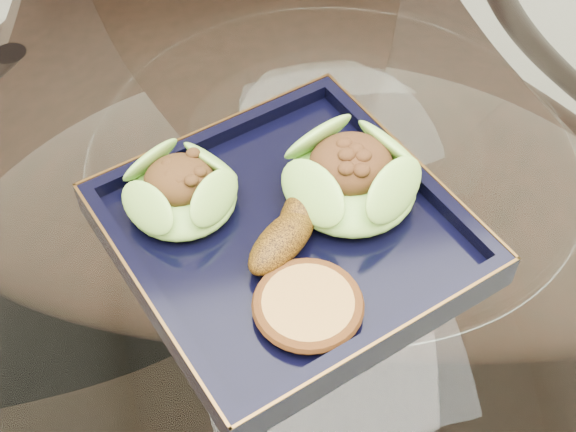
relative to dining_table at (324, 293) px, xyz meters
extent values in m
cylinder|color=white|center=(0.00, 0.00, 0.16)|extent=(1.10, 1.10, 0.01)
torus|color=black|center=(0.00, 0.00, 0.16)|extent=(1.13, 1.13, 0.02)
cylinder|color=black|center=(0.28, 0.28, -0.22)|extent=(0.04, 0.04, 0.75)
cylinder|color=black|center=(-0.28, 0.28, -0.22)|extent=(0.04, 0.04, 0.75)
cube|color=#321910|center=(0.01, 0.25, -0.09)|extent=(0.48, 0.48, 0.04)
cylinder|color=#321910|center=(-0.20, 0.07, -0.35)|extent=(0.03, 0.03, 0.49)
cylinder|color=#321910|center=(0.19, 0.05, -0.35)|extent=(0.03, 0.03, 0.49)
cylinder|color=#321910|center=(-0.18, 0.46, -0.35)|extent=(0.03, 0.03, 0.49)
cylinder|color=#321910|center=(0.21, 0.44, -0.35)|extent=(0.03, 0.03, 0.49)
cube|color=black|center=(-0.05, -0.05, 0.17)|extent=(0.34, 0.34, 0.02)
ellipsoid|color=#6DAF32|center=(-0.13, 0.00, 0.20)|extent=(0.12, 0.12, 0.03)
ellipsoid|color=#67AE32|center=(0.01, -0.02, 0.20)|extent=(0.13, 0.13, 0.04)
ellipsoid|color=#68400A|center=(-0.03, -0.04, 0.20)|extent=(0.13, 0.14, 0.03)
cylinder|color=gold|center=(-0.06, -0.13, 0.19)|extent=(0.08, 0.08, 0.01)
camera|label=1|loc=(-0.15, -0.46, 0.71)|focal=50.00mm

